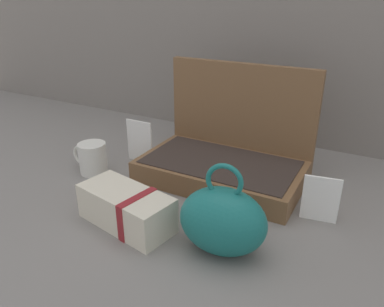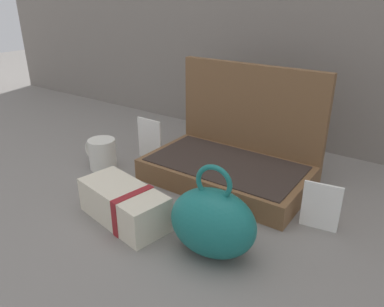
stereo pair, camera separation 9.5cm
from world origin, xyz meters
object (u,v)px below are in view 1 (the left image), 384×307
Objects in this scene: teal_pouch_handbag at (223,221)px; cream_toiletry_bag at (127,209)px; coffee_mug at (92,158)px; info_card_left at (320,199)px; open_suitcase at (227,154)px; poster_card_right at (140,141)px.

teal_pouch_handbag is 0.83× the size of cream_toiletry_bag.
coffee_mug is 0.69m from info_card_left.
cream_toiletry_bag is (-0.25, -0.02, -0.03)m from teal_pouch_handbag.
teal_pouch_handbag is 0.55m from coffee_mug.
teal_pouch_handbag is (0.14, -0.34, 0.01)m from open_suitcase.
teal_pouch_handbag is at bearing -67.57° from open_suitcase.
cream_toiletry_bag is at bearing -57.89° from poster_card_right.
coffee_mug is 0.87× the size of poster_card_right.
poster_card_right is at bearing -172.75° from open_suitcase.
cream_toiletry_bag is at bearing -157.81° from info_card_left.
info_card_left is at bearing 54.37° from teal_pouch_handbag.
open_suitcase reaches higher than poster_card_right.
poster_card_right reaches higher than coffee_mug.
open_suitcase is 0.37m from teal_pouch_handbag.
poster_card_right reaches higher than info_card_left.
open_suitcase reaches higher than teal_pouch_handbag.
poster_card_right is (-0.61, 0.08, 0.01)m from info_card_left.
teal_pouch_handbag is at bearing -33.51° from poster_card_right.
open_suitcase is at bearing 25.02° from coffee_mug.
open_suitcase is at bearing 112.43° from teal_pouch_handbag.
coffee_mug is 0.17m from poster_card_right.
info_card_left is 0.84× the size of poster_card_right.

